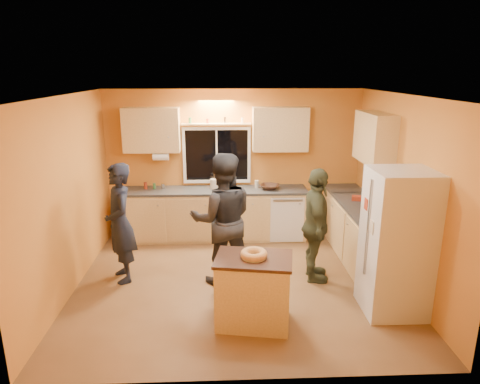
{
  "coord_description": "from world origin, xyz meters",
  "views": [
    {
      "loc": [
        -0.21,
        -5.5,
        2.91
      ],
      "look_at": [
        0.05,
        0.4,
        1.22
      ],
      "focal_mm": 32.0,
      "sensor_mm": 36.0,
      "label": 1
    }
  ],
  "objects_px": {
    "person_left": "(120,223)",
    "person_right": "(316,226)",
    "refrigerator": "(397,243)",
    "person_center": "(223,219)",
    "island": "(253,290)"
  },
  "relations": [
    {
      "from": "refrigerator",
      "to": "island",
      "type": "distance_m",
      "value": 1.82
    },
    {
      "from": "island",
      "to": "person_center",
      "type": "relative_size",
      "value": 0.52
    },
    {
      "from": "person_center",
      "to": "person_left",
      "type": "bearing_deg",
      "value": -10.06
    },
    {
      "from": "refrigerator",
      "to": "person_left",
      "type": "bearing_deg",
      "value": 164.53
    },
    {
      "from": "island",
      "to": "person_left",
      "type": "distance_m",
      "value": 2.19
    },
    {
      "from": "refrigerator",
      "to": "person_center",
      "type": "relative_size",
      "value": 0.97
    },
    {
      "from": "refrigerator",
      "to": "island",
      "type": "height_order",
      "value": "refrigerator"
    },
    {
      "from": "refrigerator",
      "to": "person_left",
      "type": "xyz_separation_m",
      "value": [
        -3.53,
        0.98,
        -0.05
      ]
    },
    {
      "from": "island",
      "to": "person_center",
      "type": "bearing_deg",
      "value": 117.6
    },
    {
      "from": "refrigerator",
      "to": "person_left",
      "type": "relative_size",
      "value": 1.06
    },
    {
      "from": "person_center",
      "to": "island",
      "type": "bearing_deg",
      "value": 102.85
    },
    {
      "from": "island",
      "to": "person_center",
      "type": "distance_m",
      "value": 1.24
    },
    {
      "from": "person_left",
      "to": "person_right",
      "type": "relative_size",
      "value": 1.04
    },
    {
      "from": "island",
      "to": "refrigerator",
      "type": "bearing_deg",
      "value": 17.05
    },
    {
      "from": "person_left",
      "to": "person_right",
      "type": "height_order",
      "value": "person_left"
    }
  ]
}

